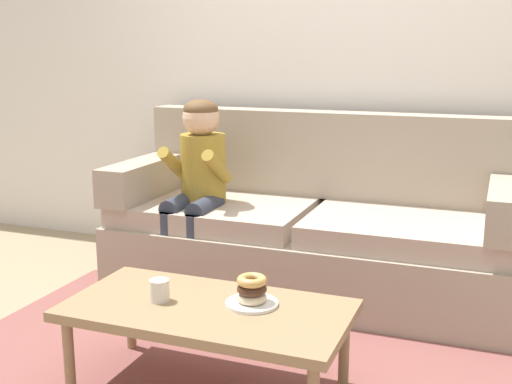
# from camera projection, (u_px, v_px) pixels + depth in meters

# --- Properties ---
(ground) EXTENTS (10.00, 10.00, 0.00)m
(ground) POSITION_uv_depth(u_px,v_px,m) (255.00, 349.00, 3.03)
(ground) COLOR #9E896B
(wall_back) EXTENTS (8.00, 0.10, 2.80)m
(wall_back) POSITION_uv_depth(u_px,v_px,m) (337.00, 45.00, 4.00)
(wall_back) COLOR silver
(wall_back) RESTS_ON ground
(area_rug) EXTENTS (2.68, 1.79, 0.01)m
(area_rug) POSITION_uv_depth(u_px,v_px,m) (235.00, 372.00, 2.80)
(area_rug) COLOR brown
(area_rug) RESTS_ON ground
(couch) EXTENTS (2.27, 0.90, 1.01)m
(couch) POSITION_uv_depth(u_px,v_px,m) (313.00, 230.00, 3.72)
(couch) COLOR tan
(couch) RESTS_ON ground
(coffee_table) EXTENTS (1.13, 0.58, 0.38)m
(coffee_table) POSITION_uv_depth(u_px,v_px,m) (207.00, 315.00, 2.56)
(coffee_table) COLOR #937551
(coffee_table) RESTS_ON ground
(person_child) EXTENTS (0.34, 0.58, 1.10)m
(person_child) POSITION_uv_depth(u_px,v_px,m) (197.00, 176.00, 3.68)
(person_child) COLOR olive
(person_child) RESTS_ON ground
(plate) EXTENTS (0.21, 0.21, 0.01)m
(plate) POSITION_uv_depth(u_px,v_px,m) (252.00, 303.00, 2.56)
(plate) COLOR white
(plate) RESTS_ON coffee_table
(donut) EXTENTS (0.17, 0.17, 0.04)m
(donut) POSITION_uv_depth(u_px,v_px,m) (252.00, 297.00, 2.56)
(donut) COLOR beige
(donut) RESTS_ON plate
(donut_second) EXTENTS (0.17, 0.17, 0.04)m
(donut_second) POSITION_uv_depth(u_px,v_px,m) (252.00, 289.00, 2.55)
(donut_second) COLOR #422619
(donut_second) RESTS_ON donut
(donut_third) EXTENTS (0.17, 0.17, 0.04)m
(donut_third) POSITION_uv_depth(u_px,v_px,m) (252.00, 280.00, 2.54)
(donut_third) COLOR tan
(donut_third) RESTS_ON donut_second
(mug) EXTENTS (0.08, 0.08, 0.09)m
(mug) POSITION_uv_depth(u_px,v_px,m) (160.00, 290.00, 2.59)
(mug) COLOR silver
(mug) RESTS_ON coffee_table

